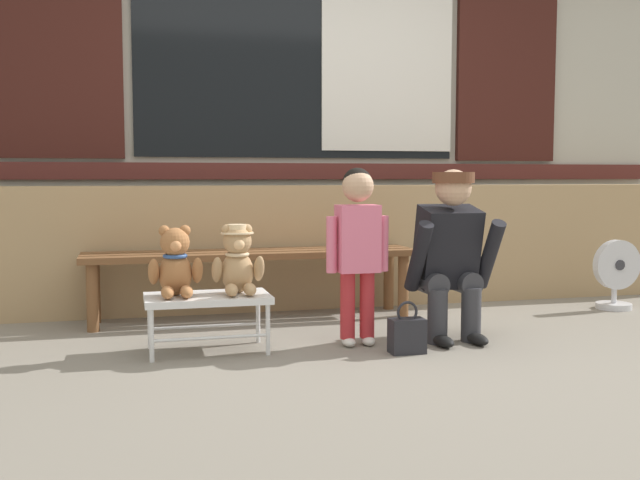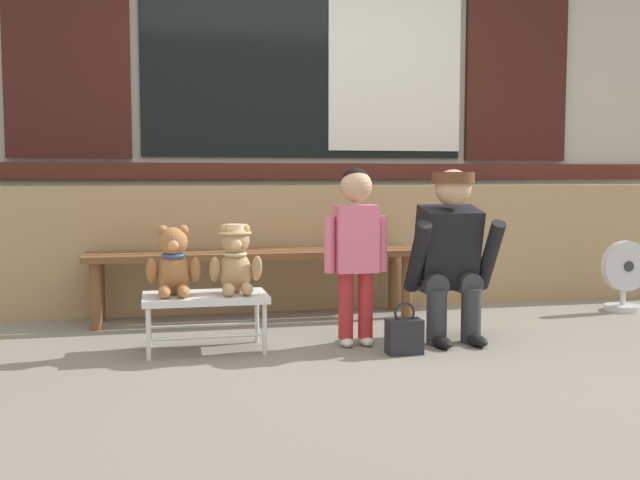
% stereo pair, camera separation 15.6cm
% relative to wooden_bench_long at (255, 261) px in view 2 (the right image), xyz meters
% --- Properties ---
extents(ground_plane, '(60.00, 60.00, 0.00)m').
position_rel_wooden_bench_long_xyz_m(ground_plane, '(0.49, -1.06, -0.37)').
color(ground_plane, gray).
extents(brick_low_wall, '(6.30, 0.25, 0.85)m').
position_rel_wooden_bench_long_xyz_m(brick_low_wall, '(0.49, 0.37, 0.05)').
color(brick_low_wall, tan).
rests_on(brick_low_wall, ground).
extents(shop_facade, '(6.42, 0.26, 3.67)m').
position_rel_wooden_bench_long_xyz_m(shop_facade, '(0.50, 0.88, 1.46)').
color(shop_facade, '#B7B2A3').
rests_on(shop_facade, ground).
extents(wooden_bench_long, '(2.10, 0.40, 0.44)m').
position_rel_wooden_bench_long_xyz_m(wooden_bench_long, '(0.00, 0.00, 0.00)').
color(wooden_bench_long, brown).
rests_on(wooden_bench_long, ground).
extents(small_display_bench, '(0.64, 0.36, 0.30)m').
position_rel_wooden_bench_long_xyz_m(small_display_bench, '(-0.37, -0.82, -0.11)').
color(small_display_bench, silver).
rests_on(small_display_bench, ground).
extents(teddy_bear_plain, '(0.28, 0.26, 0.36)m').
position_rel_wooden_bench_long_xyz_m(teddy_bear_plain, '(-0.53, -0.81, 0.09)').
color(teddy_bear_plain, '#A86B3D').
rests_on(teddy_bear_plain, small_display_bench).
extents(teddy_bear_with_hat, '(0.28, 0.27, 0.36)m').
position_rel_wooden_bench_long_xyz_m(teddy_bear_with_hat, '(-0.21, -0.81, 0.10)').
color(teddy_bear_with_hat, tan).
rests_on(teddy_bear_with_hat, small_display_bench).
extents(child_standing, '(0.35, 0.18, 0.96)m').
position_rel_wooden_bench_long_xyz_m(child_standing, '(0.43, -0.86, 0.22)').
color(child_standing, '#B7282D').
rests_on(child_standing, ground).
extents(adult_crouching, '(0.50, 0.49, 0.95)m').
position_rel_wooden_bench_long_xyz_m(adult_crouching, '(0.98, -0.85, 0.11)').
color(adult_crouching, '#333338').
rests_on(adult_crouching, ground).
extents(handbag_on_ground, '(0.18, 0.11, 0.27)m').
position_rel_wooden_bench_long_xyz_m(handbag_on_ground, '(0.62, -1.10, -0.28)').
color(handbag_on_ground, '#232328').
rests_on(handbag_on_ground, ground).
extents(floor_fan, '(0.34, 0.24, 0.48)m').
position_rel_wooden_bench_long_xyz_m(floor_fan, '(2.48, -0.26, -0.13)').
color(floor_fan, silver).
rests_on(floor_fan, ground).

